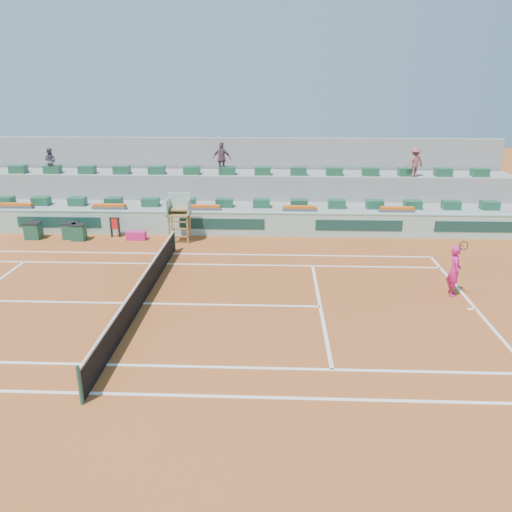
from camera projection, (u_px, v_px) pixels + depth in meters
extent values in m
plane|color=#98471D|center=(143.00, 304.00, 18.04)|extent=(90.00, 90.00, 0.00)
cube|color=#979794|center=(191.00, 213.00, 27.92)|extent=(36.00, 4.00, 1.20)
cube|color=#979794|center=(195.00, 194.00, 29.19)|extent=(36.00, 2.40, 2.60)
cube|color=#979794|center=(198.00, 174.00, 30.40)|extent=(36.00, 0.40, 4.40)
cube|color=#D71C79|center=(136.00, 236.00, 25.17)|extent=(0.98, 0.43, 0.43)
imported|color=#4D4F5A|center=(50.00, 161.00, 28.19)|extent=(0.75, 0.61, 1.43)
imported|color=brown|center=(222.00, 159.00, 27.77)|extent=(1.12, 0.65, 1.80)
imported|color=#994C51|center=(415.00, 162.00, 27.19)|extent=(1.19, 0.96, 1.60)
cube|color=white|center=(476.00, 309.00, 17.59)|extent=(0.12, 10.97, 0.01)
cube|color=white|center=(89.00, 393.00, 12.88)|extent=(23.77, 0.12, 0.01)
cube|color=white|center=(173.00, 254.00, 23.21)|extent=(23.77, 0.12, 0.01)
cube|color=white|center=(106.00, 365.00, 14.17)|extent=(23.77, 0.12, 0.01)
cube|color=white|center=(167.00, 264.00, 21.92)|extent=(23.77, 0.12, 0.01)
cube|color=white|center=(320.00, 306.00, 17.80)|extent=(0.12, 8.23, 0.01)
cube|color=white|center=(143.00, 303.00, 18.04)|extent=(12.80, 0.12, 0.01)
cube|color=white|center=(472.00, 309.00, 17.59)|extent=(0.30, 0.12, 0.01)
cube|color=black|center=(142.00, 292.00, 17.89)|extent=(0.03, 11.87, 0.92)
cube|color=white|center=(141.00, 279.00, 17.72)|extent=(0.06, 11.87, 0.07)
cylinder|color=#204B3A|center=(80.00, 385.00, 12.27)|extent=(0.10, 0.10, 1.10)
cylinder|color=#204B3A|center=(174.00, 240.00, 23.45)|extent=(0.10, 0.10, 1.10)
cube|color=#98C0B0|center=(184.00, 224.00, 25.85)|extent=(36.00, 0.30, 1.20)
cube|color=#82AFA0|center=(183.00, 212.00, 25.64)|extent=(36.00, 0.34, 0.06)
cube|color=#153932|center=(59.00, 222.00, 25.93)|extent=(4.40, 0.02, 0.56)
cube|color=#153932|center=(222.00, 224.00, 25.60)|extent=(4.40, 0.02, 0.56)
cube|color=#153932|center=(359.00, 226.00, 25.34)|extent=(4.40, 0.02, 0.56)
cube|color=#153932|center=(479.00, 227.00, 25.11)|extent=(4.40, 0.02, 0.56)
cube|color=olive|center=(169.00, 230.00, 24.47)|extent=(0.08, 0.08, 1.35)
cube|color=olive|center=(188.00, 230.00, 24.44)|extent=(0.08, 0.08, 1.35)
cube|color=olive|center=(172.00, 226.00, 25.13)|extent=(0.08, 0.08, 1.35)
cube|color=olive|center=(190.00, 226.00, 25.10)|extent=(0.08, 0.08, 1.35)
cube|color=olive|center=(179.00, 214.00, 24.55)|extent=(1.10, 0.90, 0.08)
cube|color=#98C0B0|center=(180.00, 202.00, 24.74)|extent=(1.10, 0.08, 1.00)
cube|color=#98C0B0|center=(168.00, 207.00, 24.45)|extent=(0.06, 0.90, 0.80)
cube|color=#98C0B0|center=(189.00, 207.00, 24.41)|extent=(0.06, 0.90, 0.80)
cube|color=olive|center=(179.00, 209.00, 24.56)|extent=(0.80, 0.60, 0.08)
cube|color=olive|center=(179.00, 237.00, 24.57)|extent=(0.90, 0.08, 0.06)
cube|color=olive|center=(178.00, 229.00, 24.43)|extent=(0.90, 0.08, 0.06)
cube|color=olive|center=(178.00, 222.00, 24.32)|extent=(0.90, 0.08, 0.06)
cube|color=#1B5236|center=(5.00, 201.00, 27.18)|extent=(0.90, 0.60, 0.44)
cube|color=#1B5236|center=(41.00, 201.00, 27.10)|extent=(0.90, 0.60, 0.44)
cube|color=#1B5236|center=(77.00, 201.00, 27.03)|extent=(0.90, 0.60, 0.44)
cube|color=#1B5236|center=(114.00, 202.00, 26.95)|extent=(0.90, 0.60, 0.44)
cube|color=#1B5236|center=(150.00, 202.00, 26.87)|extent=(0.90, 0.60, 0.44)
cube|color=#1B5236|center=(187.00, 202.00, 26.80)|extent=(0.90, 0.60, 0.44)
cube|color=#1B5236|center=(224.00, 203.00, 26.72)|extent=(0.90, 0.60, 0.44)
cube|color=#1B5236|center=(262.00, 203.00, 26.64)|extent=(0.90, 0.60, 0.44)
cube|color=#1B5236|center=(299.00, 203.00, 26.57)|extent=(0.90, 0.60, 0.44)
cube|color=#1B5236|center=(337.00, 204.00, 26.49)|extent=(0.90, 0.60, 0.44)
cube|color=#1B5236|center=(375.00, 204.00, 26.41)|extent=(0.90, 0.60, 0.44)
cube|color=#1B5236|center=(413.00, 205.00, 26.34)|extent=(0.90, 0.60, 0.44)
cube|color=#1B5236|center=(451.00, 205.00, 26.26)|extent=(0.90, 0.60, 0.44)
cube|color=#1B5236|center=(490.00, 205.00, 26.19)|extent=(0.90, 0.60, 0.44)
cube|color=#1B5236|center=(18.00, 169.00, 28.50)|extent=(0.90, 0.60, 0.44)
cube|color=#1B5236|center=(53.00, 169.00, 28.43)|extent=(0.90, 0.60, 0.44)
cube|color=#1B5236|center=(87.00, 170.00, 28.35)|extent=(0.90, 0.60, 0.44)
cube|color=#1B5236|center=(122.00, 170.00, 28.27)|extent=(0.90, 0.60, 0.44)
cube|color=#1B5236|center=(157.00, 170.00, 28.20)|extent=(0.90, 0.60, 0.44)
cube|color=#1B5236|center=(192.00, 170.00, 28.12)|extent=(0.90, 0.60, 0.44)
cube|color=#1B5236|center=(227.00, 171.00, 28.04)|extent=(0.90, 0.60, 0.44)
cube|color=#1B5236|center=(263.00, 171.00, 27.97)|extent=(0.90, 0.60, 0.44)
cube|color=#1B5236|center=(298.00, 171.00, 27.89)|extent=(0.90, 0.60, 0.44)
cube|color=#1B5236|center=(334.00, 171.00, 27.81)|extent=(0.90, 0.60, 0.44)
cube|color=#1B5236|center=(370.00, 172.00, 27.74)|extent=(0.90, 0.60, 0.44)
cube|color=#1B5236|center=(407.00, 172.00, 27.66)|extent=(0.90, 0.60, 0.44)
cube|color=#1B5236|center=(443.00, 172.00, 27.58)|extent=(0.90, 0.60, 0.44)
cube|color=#1B5236|center=(480.00, 172.00, 27.51)|extent=(0.90, 0.60, 0.44)
cube|color=#535353|center=(16.00, 207.00, 26.44)|extent=(1.80, 0.36, 0.16)
cube|color=#DF5512|center=(16.00, 204.00, 26.39)|extent=(1.70, 0.32, 0.12)
cube|color=#535353|center=(109.00, 208.00, 26.24)|extent=(1.80, 0.36, 0.16)
cube|color=#DF5512|center=(109.00, 205.00, 26.20)|extent=(1.70, 0.32, 0.12)
cube|color=#535353|center=(204.00, 209.00, 26.05)|extent=(1.80, 0.36, 0.16)
cube|color=#DF5512|center=(204.00, 206.00, 26.01)|extent=(1.70, 0.32, 0.12)
cube|color=#535353|center=(300.00, 210.00, 25.86)|extent=(1.80, 0.36, 0.16)
cube|color=#DF5512|center=(300.00, 207.00, 25.81)|extent=(1.70, 0.32, 0.12)
cube|color=#535353|center=(397.00, 211.00, 25.67)|extent=(1.80, 0.36, 0.16)
cube|color=#DF5512|center=(397.00, 208.00, 25.62)|extent=(1.70, 0.32, 0.12)
cube|color=#184933|center=(79.00, 233.00, 25.03)|extent=(0.66, 0.57, 0.80)
cube|color=black|center=(78.00, 225.00, 24.89)|extent=(0.70, 0.60, 0.04)
cube|color=#184933|center=(71.00, 231.00, 25.28)|extent=(0.69, 0.59, 0.80)
cube|color=black|center=(70.00, 223.00, 25.14)|extent=(0.73, 0.63, 0.04)
cube|color=#184933|center=(33.00, 231.00, 25.30)|extent=(0.74, 0.63, 0.80)
cube|color=black|center=(32.00, 223.00, 25.16)|extent=(0.78, 0.68, 0.04)
cube|color=black|center=(111.00, 227.00, 25.53)|extent=(0.09, 0.09, 1.00)
cube|color=black|center=(119.00, 228.00, 25.52)|extent=(0.09, 0.09, 1.00)
cube|color=black|center=(114.00, 218.00, 25.36)|extent=(0.52, 0.07, 0.06)
cube|color=red|center=(115.00, 224.00, 25.44)|extent=(0.38, 0.03, 0.56)
imported|color=#D71C79|center=(454.00, 271.00, 18.48)|extent=(0.55, 0.76, 1.94)
cylinder|color=black|center=(461.00, 245.00, 17.83)|extent=(0.03, 0.35, 0.09)
torus|color=black|center=(464.00, 246.00, 17.60)|extent=(0.31, 0.08, 0.31)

